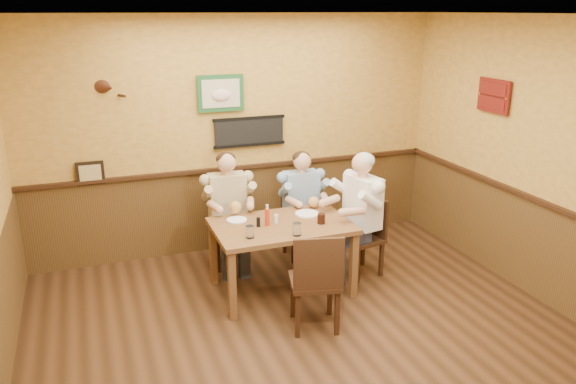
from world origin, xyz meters
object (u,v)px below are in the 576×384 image
Objects in this scene: chair_back_right at (301,224)px; water_glass_left at (250,232)px; chair_back_left at (228,231)px; diner_tan_shirt at (228,216)px; water_glass_mid at (297,229)px; hot_sauce_bottle at (267,216)px; diner_white_elder at (362,221)px; pepper_shaker at (258,222)px; dining_table at (282,232)px; salt_shaker at (276,219)px; cola_tumbler at (321,219)px; chair_right_end at (361,237)px; diner_blue_polo at (301,211)px; chair_near_side at (315,279)px.

water_glass_left is at bearing -132.00° from chair_back_right.
diner_tan_shirt reaches higher than chair_back_left.
water_glass_mid is 0.64× the size of hot_sauce_bottle.
water_glass_left is at bearing -88.22° from diner_white_elder.
hot_sauce_bottle is 2.04× the size of pepper_shaker.
diner_tan_shirt reaches higher than dining_table.
salt_shaker is 0.20m from pepper_shaker.
cola_tumbler is at bearing 7.99° from water_glass_left.
hot_sauce_bottle is 2.11× the size of salt_shaker.
water_glass_left is at bearing -88.22° from chair_right_end.
water_glass_mid is at bearing -112.39° from chair_back_right.
chair_back_left is 1.25m from cola_tumbler.
pepper_shaker reaches higher than salt_shaker.
diner_blue_polo is 0.90m from cola_tumbler.
hot_sauce_bottle is (-0.53, 0.14, 0.05)m from cola_tumbler.
dining_table is 0.88m from diner_blue_polo.
water_glass_mid is (0.44, -0.10, 0.00)m from water_glass_left.
diner_white_elder reaches higher than salt_shaker.
diner_tan_shirt reaches higher than hot_sauce_bottle.
diner_tan_shirt is at bearing 176.58° from diner_blue_polo.
diner_white_elder is at bearing -27.09° from chair_back_left.
diner_white_elder is 12.07× the size of cola_tumbler.
salt_shaker is (-0.05, 0.03, 0.14)m from dining_table.
diner_blue_polo is at bearing -156.81° from chair_right_end.
chair_back_left is 1.27m from water_glass_mid.
chair_back_left is 0.67× the size of diner_white_elder.
diner_blue_polo is 12.44× the size of salt_shaker.
pepper_shaker is at bearing -55.58° from chair_near_side.
pepper_shaker is at bearing 178.85° from dining_table.
diner_tan_shirt is 0.85m from salt_shaker.
chair_right_end is at bearing 2.34° from hot_sauce_bottle.
chair_right_end is 1.52m from diner_tan_shirt.
hot_sauce_bottle is at bearing -62.09° from chair_near_side.
water_glass_left is (-1.36, -0.30, 0.18)m from diner_white_elder.
chair_back_right is at bearing 47.80° from hot_sauce_bottle.
chair_near_side is at bearing -75.89° from hot_sauce_bottle.
hot_sauce_bottle reaches higher than chair_right_end.
diner_blue_polo is at bearing -156.81° from diner_white_elder.
water_glass_mid reaches higher than salt_shaker.
diner_white_elder reaches higher than chair_near_side.
chair_back_right is at bearing 66.49° from water_glass_mid.
diner_blue_polo reaches higher than hot_sauce_bottle.
water_glass_mid is (-0.92, -0.40, 0.37)m from chair_right_end.
diner_tan_shirt is at bearing -130.01° from diner_white_elder.
hot_sauce_bottle is at bearing -72.49° from chair_back_left.
chair_back_left is at bearing 98.43° from pepper_shaker.
diner_tan_shirt is 1.06m from water_glass_left.
hot_sauce_bottle reaches higher than chair_back_right.
pepper_shaker is at bearing -79.22° from chair_back_left.
dining_table is 0.79m from chair_near_side.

